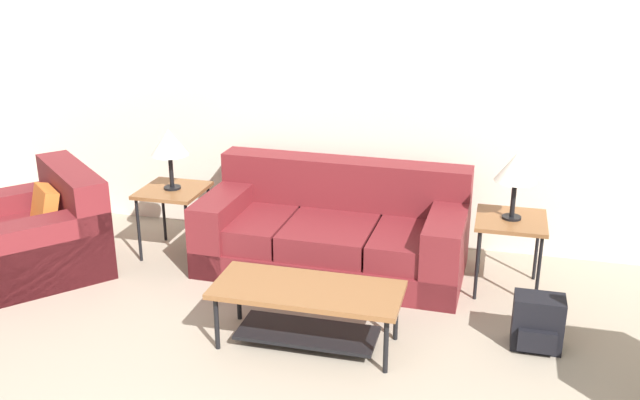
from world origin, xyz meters
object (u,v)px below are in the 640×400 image
(armchair, at_px, (39,235))
(side_table_right, at_px, (511,226))
(coffee_table, at_px, (307,302))
(table_lamp_right, at_px, (516,168))
(table_lamp_left, at_px, (169,143))
(side_table_left, at_px, (173,195))
(couch, at_px, (334,233))
(backpack, at_px, (538,323))

(armchair, xyz_separation_m, side_table_right, (3.65, 0.55, 0.23))
(coffee_table, bearing_deg, table_lamp_right, 42.46)
(table_lamp_left, bearing_deg, armchair, -149.19)
(armchair, bearing_deg, side_table_right, 8.61)
(coffee_table, distance_m, side_table_left, 1.88)
(armchair, height_order, coffee_table, armchair)
(side_table_left, xyz_separation_m, table_lamp_right, (2.72, 0.00, 0.45))
(couch, distance_m, coffee_table, 1.22)
(couch, height_order, armchair, couch)
(side_table_right, relative_size, table_lamp_right, 1.14)
(side_table_right, xyz_separation_m, table_lamp_right, (0.00, 0.00, 0.45))
(armchair, relative_size, side_table_left, 2.53)
(side_table_left, height_order, backpack, side_table_left)
(side_table_left, bearing_deg, coffee_table, -37.83)
(side_table_left, relative_size, table_lamp_right, 1.14)
(couch, bearing_deg, armchair, -164.77)
(couch, bearing_deg, backpack, -29.45)
(armchair, xyz_separation_m, table_lamp_right, (3.65, 0.55, 0.68))
(coffee_table, bearing_deg, side_table_right, 42.46)
(armchair, height_order, backpack, armchair)
(side_table_left, relative_size, side_table_right, 1.00)
(coffee_table, xyz_separation_m, table_lamp_right, (1.25, 1.14, 0.66))
(coffee_table, height_order, backpack, coffee_table)
(side_table_right, distance_m, backpack, 0.90)
(coffee_table, height_order, table_lamp_right, table_lamp_right)
(coffee_table, distance_m, side_table_right, 1.71)
(side_table_left, bearing_deg, backpack, -15.51)
(armchair, bearing_deg, backpack, -3.85)
(couch, distance_m, armchair, 2.37)
(couch, xyz_separation_m, backpack, (1.56, -0.88, -0.11))
(table_lamp_right, relative_size, backpack, 1.39)
(armchair, xyz_separation_m, backpack, (3.86, -0.26, -0.11))
(armchair, bearing_deg, table_lamp_right, 8.61)
(side_table_left, height_order, side_table_right, same)
(couch, xyz_separation_m, table_lamp_left, (-1.36, -0.07, 0.67))
(couch, relative_size, table_lamp_left, 4.18)
(table_lamp_left, height_order, table_lamp_right, same)
(couch, distance_m, backpack, 1.80)
(table_lamp_left, xyz_separation_m, backpack, (2.93, -0.81, -0.79))
(table_lamp_right, distance_m, backpack, 1.15)
(coffee_table, bearing_deg, backpack, 12.86)
(armchair, bearing_deg, side_table_left, 30.81)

